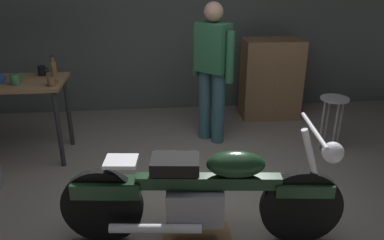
{
  "coord_description": "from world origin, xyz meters",
  "views": [
    {
      "loc": [
        -0.34,
        -2.76,
        2.12
      ],
      "look_at": [
        -0.01,
        0.7,
        0.65
      ],
      "focal_mm": 36.23,
      "sensor_mm": 36.0,
      "label": 1
    }
  ],
  "objects_px": {
    "motorcycle": "(204,193)",
    "mug_brown_stoneware": "(52,82)",
    "wooden_dresser": "(271,79)",
    "mug_green_speckled": "(15,79)",
    "mug_black_matte": "(42,71)",
    "mug_blue_enamel": "(0,78)",
    "person_standing": "(212,68)",
    "bottle": "(54,69)",
    "shop_stool": "(333,109)"
  },
  "relations": [
    {
      "from": "shop_stool",
      "to": "mug_black_matte",
      "type": "xyz_separation_m",
      "value": [
        -3.27,
        0.33,
        0.46
      ]
    },
    {
      "from": "person_standing",
      "to": "bottle",
      "type": "xyz_separation_m",
      "value": [
        -1.76,
        -0.15,
        0.07
      ]
    },
    {
      "from": "wooden_dresser",
      "to": "mug_blue_enamel",
      "type": "height_order",
      "value": "wooden_dresser"
    },
    {
      "from": "shop_stool",
      "to": "person_standing",
      "type": "bearing_deg",
      "value": 164.16
    },
    {
      "from": "mug_brown_stoneware",
      "to": "motorcycle",
      "type": "bearing_deg",
      "value": -45.25
    },
    {
      "from": "person_standing",
      "to": "shop_stool",
      "type": "bearing_deg",
      "value": -151.75
    },
    {
      "from": "mug_blue_enamel",
      "to": "person_standing",
      "type": "bearing_deg",
      "value": 7.29
    },
    {
      "from": "mug_black_matte",
      "to": "mug_blue_enamel",
      "type": "height_order",
      "value": "mug_black_matte"
    },
    {
      "from": "shop_stool",
      "to": "mug_blue_enamel",
      "type": "relative_size",
      "value": 5.63
    },
    {
      "from": "shop_stool",
      "to": "mug_green_speckled",
      "type": "height_order",
      "value": "mug_green_speckled"
    },
    {
      "from": "shop_stool",
      "to": "mug_black_matte",
      "type": "distance_m",
      "value": 3.32
    },
    {
      "from": "wooden_dresser",
      "to": "mug_blue_enamel",
      "type": "relative_size",
      "value": 9.68
    },
    {
      "from": "mug_blue_enamel",
      "to": "bottle",
      "type": "relative_size",
      "value": 0.47
    },
    {
      "from": "wooden_dresser",
      "to": "mug_blue_enamel",
      "type": "xyz_separation_m",
      "value": [
        -3.22,
        -1.0,
        0.4
      ]
    },
    {
      "from": "bottle",
      "to": "mug_blue_enamel",
      "type": "bearing_deg",
      "value": -164.84
    },
    {
      "from": "person_standing",
      "to": "mug_brown_stoneware",
      "type": "relative_size",
      "value": 14.73
    },
    {
      "from": "shop_stool",
      "to": "mug_black_matte",
      "type": "relative_size",
      "value": 5.49
    },
    {
      "from": "motorcycle",
      "to": "mug_brown_stoneware",
      "type": "height_order",
      "value": "motorcycle"
    },
    {
      "from": "bottle",
      "to": "mug_black_matte",
      "type": "bearing_deg",
      "value": 148.21
    },
    {
      "from": "mug_blue_enamel",
      "to": "bottle",
      "type": "distance_m",
      "value": 0.55
    },
    {
      "from": "mug_brown_stoneware",
      "to": "mug_blue_enamel",
      "type": "distance_m",
      "value": 0.59
    },
    {
      "from": "mug_green_speckled",
      "to": "bottle",
      "type": "bearing_deg",
      "value": 33.91
    },
    {
      "from": "mug_black_matte",
      "to": "mug_blue_enamel",
      "type": "xyz_separation_m",
      "value": [
        -0.37,
        -0.24,
        -0.01
      ]
    },
    {
      "from": "mug_green_speckled",
      "to": "person_standing",
      "type": "bearing_deg",
      "value": 10.22
    },
    {
      "from": "mug_green_speckled",
      "to": "motorcycle",
      "type": "bearing_deg",
      "value": -39.89
    },
    {
      "from": "motorcycle",
      "to": "mug_green_speckled",
      "type": "xyz_separation_m",
      "value": [
        -1.77,
        1.48,
        0.51
      ]
    },
    {
      "from": "shop_stool",
      "to": "bottle",
      "type": "bearing_deg",
      "value": 175.7
    },
    {
      "from": "wooden_dresser",
      "to": "shop_stool",
      "type": "bearing_deg",
      "value": -68.73
    },
    {
      "from": "mug_green_speckled",
      "to": "mug_blue_enamel",
      "type": "bearing_deg",
      "value": 155.1
    },
    {
      "from": "motorcycle",
      "to": "bottle",
      "type": "distance_m",
      "value": 2.3
    },
    {
      "from": "mug_black_matte",
      "to": "bottle",
      "type": "bearing_deg",
      "value": -31.79
    },
    {
      "from": "mug_black_matte",
      "to": "shop_stool",
      "type": "bearing_deg",
      "value": -5.75
    },
    {
      "from": "wooden_dresser",
      "to": "bottle",
      "type": "distance_m",
      "value": 2.86
    },
    {
      "from": "shop_stool",
      "to": "mug_green_speckled",
      "type": "bearing_deg",
      "value": 179.9
    },
    {
      "from": "motorcycle",
      "to": "person_standing",
      "type": "bearing_deg",
      "value": 85.93
    },
    {
      "from": "motorcycle",
      "to": "bottle",
      "type": "relative_size",
      "value": 9.07
    },
    {
      "from": "motorcycle",
      "to": "mug_green_speckled",
      "type": "bearing_deg",
      "value": 145.96
    },
    {
      "from": "shop_stool",
      "to": "mug_blue_enamel",
      "type": "height_order",
      "value": "mug_blue_enamel"
    },
    {
      "from": "bottle",
      "to": "mug_brown_stoneware",
      "type": "bearing_deg",
      "value": -82.24
    },
    {
      "from": "person_standing",
      "to": "mug_brown_stoneware",
      "type": "distance_m",
      "value": 1.78
    },
    {
      "from": "wooden_dresser",
      "to": "mug_green_speckled",
      "type": "distance_m",
      "value": 3.25
    },
    {
      "from": "mug_green_speckled",
      "to": "bottle",
      "type": "relative_size",
      "value": 0.52
    },
    {
      "from": "motorcycle",
      "to": "mug_black_matte",
      "type": "xyz_separation_m",
      "value": [
        -1.59,
        1.81,
        0.51
      ]
    },
    {
      "from": "motorcycle",
      "to": "wooden_dresser",
      "type": "xyz_separation_m",
      "value": [
        1.26,
        2.57,
        0.1
      ]
    },
    {
      "from": "shop_stool",
      "to": "mug_brown_stoneware",
      "type": "distance_m",
      "value": 3.11
    },
    {
      "from": "shop_stool",
      "to": "mug_brown_stoneware",
      "type": "xyz_separation_m",
      "value": [
        -3.08,
        -0.07,
        0.45
      ]
    },
    {
      "from": "person_standing",
      "to": "wooden_dresser",
      "type": "relative_size",
      "value": 1.52
    },
    {
      "from": "mug_green_speckled",
      "to": "mug_black_matte",
      "type": "relative_size",
      "value": 1.07
    },
    {
      "from": "mug_green_speckled",
      "to": "shop_stool",
      "type": "bearing_deg",
      "value": -0.1
    },
    {
      "from": "mug_brown_stoneware",
      "to": "bottle",
      "type": "distance_m",
      "value": 0.31
    }
  ]
}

